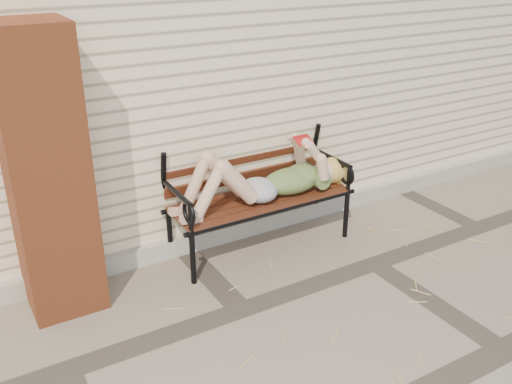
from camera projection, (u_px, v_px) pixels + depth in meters
ground at (374, 264)px, 4.67m from camera, size 80.00×80.00×0.00m
house_wall at (207, 30)px, 6.42m from camera, size 8.00×4.00×3.00m
foundation_strip at (306, 211)px, 5.40m from camera, size 8.00×0.10×0.15m
brick_pillar at (47, 175)px, 3.79m from camera, size 0.50×0.50×2.00m
garden_bench at (255, 177)px, 4.77m from camera, size 1.68×0.67×1.09m
reading_woman at (264, 178)px, 4.65m from camera, size 1.58×0.36×0.50m
straw_scatter at (362, 297)px, 4.23m from camera, size 2.86×1.75×0.01m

